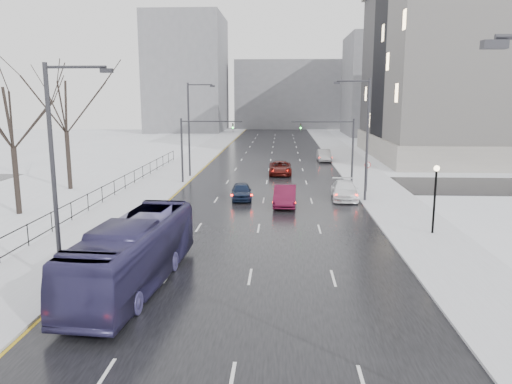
% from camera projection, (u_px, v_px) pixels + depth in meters
% --- Properties ---
extents(road, '(16.00, 150.00, 0.04)m').
position_uv_depth(road, '(269.00, 167.00, 61.36)').
color(road, black).
rests_on(road, ground).
extents(cross_road, '(130.00, 10.00, 0.04)m').
position_uv_depth(cross_road, '(266.00, 184.00, 49.59)').
color(cross_road, black).
rests_on(cross_road, ground).
extents(sidewalk_left, '(5.00, 150.00, 0.16)m').
position_uv_depth(sidewalk_left, '(185.00, 166.00, 61.87)').
color(sidewalk_left, silver).
rests_on(sidewalk_left, ground).
extents(sidewalk_right, '(5.00, 150.00, 0.16)m').
position_uv_depth(sidewalk_right, '(355.00, 167.00, 60.82)').
color(sidewalk_right, silver).
rests_on(sidewalk_right, ground).
extents(park_strip, '(14.00, 150.00, 0.12)m').
position_uv_depth(park_strip, '(110.00, 166.00, 62.35)').
color(park_strip, white).
rests_on(park_strip, ground).
extents(tree_park_d, '(8.75, 8.75, 12.50)m').
position_uv_depth(tree_park_d, '(20.00, 215.00, 36.75)').
color(tree_park_d, black).
rests_on(tree_park_d, ground).
extents(tree_park_e, '(9.45, 9.45, 13.50)m').
position_uv_depth(tree_park_e, '(71.00, 190.00, 46.58)').
color(tree_park_e, black).
rests_on(tree_park_e, ground).
extents(iron_fence, '(0.06, 70.00, 1.30)m').
position_uv_depth(iron_fence, '(58.00, 217.00, 32.42)').
color(iron_fence, black).
rests_on(iron_fence, sidewalk_left).
extents(streetlight_r_mid, '(2.95, 0.25, 10.00)m').
position_uv_depth(streetlight_r_mid, '(365.00, 134.00, 40.28)').
color(streetlight_r_mid, '#2D2D33').
rests_on(streetlight_r_mid, ground).
extents(streetlight_l_near, '(2.95, 0.25, 10.00)m').
position_uv_depth(streetlight_l_near, '(58.00, 167.00, 21.48)').
color(streetlight_l_near, '#2D2D33').
rests_on(streetlight_l_near, ground).
extents(streetlight_l_far, '(2.95, 0.25, 10.00)m').
position_uv_depth(streetlight_l_far, '(191.00, 125.00, 52.86)').
color(streetlight_l_far, '#2D2D33').
rests_on(streetlight_l_far, ground).
extents(lamppost_r_mid, '(0.36, 0.36, 4.28)m').
position_uv_depth(lamppost_r_mid, '(435.00, 189.00, 30.83)').
color(lamppost_r_mid, black).
rests_on(lamppost_r_mid, sidewalk_right).
extents(mast_signal_right, '(6.10, 0.33, 6.50)m').
position_uv_depth(mast_signal_right, '(342.00, 143.00, 48.45)').
color(mast_signal_right, '#2D2D33').
rests_on(mast_signal_right, ground).
extents(mast_signal_left, '(6.10, 0.33, 6.50)m').
position_uv_depth(mast_signal_left, '(192.00, 143.00, 49.18)').
color(mast_signal_left, '#2D2D33').
rests_on(mast_signal_left, ground).
extents(no_uturn_sign, '(0.60, 0.06, 2.70)m').
position_uv_depth(no_uturn_sign, '(367.00, 168.00, 44.77)').
color(no_uturn_sign, '#2D2D33').
rests_on(no_uturn_sign, sidewalk_right).
extents(bldg_far_right, '(24.00, 20.00, 22.00)m').
position_uv_depth(bldg_far_right, '(400.00, 85.00, 111.82)').
color(bldg_far_right, slate).
rests_on(bldg_far_right, ground).
extents(bldg_far_left, '(18.00, 22.00, 28.00)m').
position_uv_depth(bldg_far_left, '(188.00, 74.00, 123.57)').
color(bldg_far_left, slate).
rests_on(bldg_far_left, ground).
extents(bldg_far_center, '(30.00, 18.00, 18.00)m').
position_uv_depth(bldg_far_center, '(291.00, 95.00, 137.92)').
color(bldg_far_center, slate).
rests_on(bldg_far_center, ground).
extents(bus, '(3.46, 11.40, 3.13)m').
position_uv_depth(bus, '(134.00, 253.00, 22.63)').
color(bus, navy).
rests_on(bus, road).
extents(sedan_center_near, '(2.02, 4.22, 1.39)m').
position_uv_depth(sedan_center_near, '(241.00, 191.00, 42.03)').
color(sedan_center_near, '#121D37').
rests_on(sedan_center_near, road).
extents(sedan_right_near, '(1.91, 5.00, 1.63)m').
position_uv_depth(sedan_right_near, '(285.00, 196.00, 39.58)').
color(sedan_right_near, '#540E27').
rests_on(sedan_right_near, road).
extents(sedan_right_cross, '(2.53, 5.34, 1.47)m').
position_uv_depth(sedan_right_cross, '(280.00, 168.00, 55.36)').
color(sedan_right_cross, '#4E100D').
rests_on(sedan_right_cross, road).
extents(sedan_right_far, '(2.37, 5.31, 1.51)m').
position_uv_depth(sedan_right_far, '(344.00, 190.00, 42.22)').
color(sedan_right_far, white).
rests_on(sedan_right_far, road).
extents(sedan_right_distant, '(1.76, 4.77, 1.56)m').
position_uv_depth(sedan_right_distant, '(324.00, 155.00, 66.86)').
color(sedan_right_distant, '#A09FA2').
rests_on(sedan_right_distant, road).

